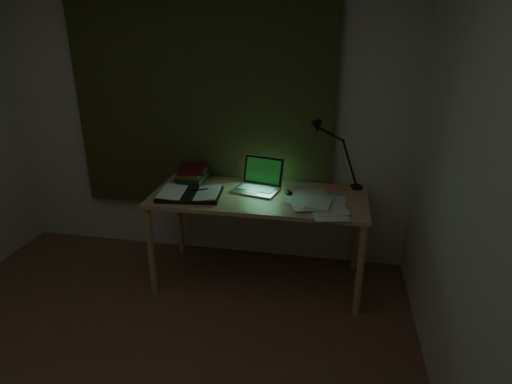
% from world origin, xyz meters
% --- Properties ---
extents(wall_back, '(3.50, 0.00, 2.50)m').
position_xyz_m(wall_back, '(0.00, 2.00, 1.25)').
color(wall_back, beige).
rests_on(wall_back, ground).
extents(curtain, '(2.20, 0.06, 2.00)m').
position_xyz_m(curtain, '(0.00, 1.96, 1.45)').
color(curtain, '#2D3219').
rests_on(curtain, wall_back).
extents(desk, '(1.64, 0.72, 0.75)m').
position_xyz_m(desk, '(0.56, 1.56, 0.37)').
color(desk, tan).
rests_on(desk, floor).
extents(laptop, '(0.42, 0.46, 0.25)m').
position_xyz_m(laptop, '(0.52, 1.63, 0.87)').
color(laptop, silver).
rests_on(laptop, desk).
extents(open_textbook, '(0.50, 0.38, 0.04)m').
position_xyz_m(open_textbook, '(0.05, 1.44, 0.77)').
color(open_textbook, white).
rests_on(open_textbook, desk).
extents(book_stack, '(0.22, 0.26, 0.14)m').
position_xyz_m(book_stack, '(-0.04, 1.74, 0.82)').
color(book_stack, white).
rests_on(book_stack, desk).
extents(loose_papers, '(0.38, 0.40, 0.02)m').
position_xyz_m(loose_papers, '(0.97, 1.46, 0.76)').
color(loose_papers, silver).
rests_on(loose_papers, desk).
extents(mouse, '(0.09, 0.11, 0.03)m').
position_xyz_m(mouse, '(0.78, 1.60, 0.77)').
color(mouse, black).
rests_on(mouse, desk).
extents(sticky_yellow, '(0.09, 0.09, 0.02)m').
position_xyz_m(sticky_yellow, '(1.22, 1.83, 0.76)').
color(sticky_yellow, gold).
rests_on(sticky_yellow, desk).
extents(sticky_pink, '(0.08, 0.08, 0.02)m').
position_xyz_m(sticky_pink, '(1.10, 1.80, 0.76)').
color(sticky_pink, pink).
rests_on(sticky_pink, desk).
extents(desk_lamp, '(0.40, 0.34, 0.54)m').
position_xyz_m(desk_lamp, '(1.30, 1.85, 1.02)').
color(desk_lamp, black).
rests_on(desk_lamp, desk).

